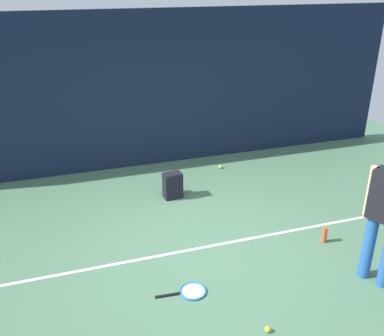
% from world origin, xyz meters
% --- Properties ---
extents(ground_plane, '(12.00, 12.00, 0.00)m').
position_xyz_m(ground_plane, '(0.00, 0.00, 0.00)').
color(ground_plane, '#4C7556').
extents(back_fence, '(10.00, 0.10, 2.89)m').
position_xyz_m(back_fence, '(0.00, 3.00, 1.45)').
color(back_fence, '#141E38').
rests_on(back_fence, ground).
extents(court_line, '(9.00, 0.05, 0.00)m').
position_xyz_m(court_line, '(0.00, -0.06, 0.00)').
color(court_line, white).
rests_on(court_line, ground).
extents(tennis_racket, '(0.62, 0.35, 0.03)m').
position_xyz_m(tennis_racket, '(-0.43, -0.87, 0.01)').
color(tennis_racket, black).
rests_on(tennis_racket, ground).
extents(backpack, '(0.32, 0.30, 0.44)m').
position_xyz_m(backpack, '(0.01, 1.49, 0.21)').
color(backpack, black).
rests_on(backpack, ground).
extents(tennis_ball_near_player, '(0.07, 0.07, 0.07)m').
position_xyz_m(tennis_ball_near_player, '(1.20, 2.33, 0.03)').
color(tennis_ball_near_player, '#CCE033').
rests_on(tennis_ball_near_player, ground).
extents(tennis_ball_by_fence, '(0.07, 0.07, 0.07)m').
position_xyz_m(tennis_ball_by_fence, '(0.15, -1.71, 0.03)').
color(tennis_ball_by_fence, '#CCE033').
rests_on(tennis_ball_by_fence, ground).
extents(water_bottle, '(0.07, 0.07, 0.22)m').
position_xyz_m(water_bottle, '(1.66, -0.45, 0.11)').
color(water_bottle, '#D84C26').
rests_on(water_bottle, ground).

